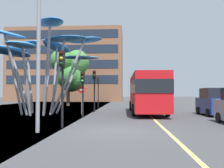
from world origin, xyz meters
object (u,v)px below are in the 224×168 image
object	(u,v)px
leaf_sculpture	(41,47)
no_entry_sign	(82,96)
traffic_light_kerb_near	(62,72)
traffic_light_kerb_far	(83,84)
car_parked_far	(214,103)
traffic_light_island_mid	(94,82)
street_lamp	(48,20)
red_bus	(147,91)
traffic_light_opposite	(98,85)

from	to	relation	value
leaf_sculpture	no_entry_sign	world-z (taller)	leaf_sculpture
traffic_light_kerb_near	no_entry_sign	distance (m)	8.09
traffic_light_kerb_far	car_parked_far	bearing A→B (deg)	13.29
traffic_light_kerb_far	traffic_light_island_mid	distance (m)	5.20
traffic_light_kerb_near	traffic_light_island_mid	size ratio (longest dim) A/B	1.01
leaf_sculpture	traffic_light_kerb_near	distance (m)	9.27
leaf_sculpture	traffic_light_island_mid	distance (m)	5.67
traffic_light_kerb_far	street_lamp	distance (m)	7.29
red_bus	traffic_light_opposite	world-z (taller)	traffic_light_opposite
traffic_light_island_mid	car_parked_far	xyz separation A→B (m)	(10.00, -2.78, -1.79)
traffic_light_opposite	car_parked_far	distance (m)	14.63
traffic_light_kerb_far	street_lamp	bearing A→B (deg)	-93.39
traffic_light_opposite	car_parked_far	world-z (taller)	traffic_light_opposite
leaf_sculpture	no_entry_sign	bearing A→B (deg)	0.94
car_parked_far	street_lamp	world-z (taller)	street_lamp
traffic_light_kerb_far	car_parked_far	xyz separation A→B (m)	(10.17, 2.40, -1.39)
leaf_sculpture	traffic_light_kerb_far	world-z (taller)	leaf_sculpture
traffic_light_opposite	car_parked_far	size ratio (longest dim) A/B	0.96
traffic_light_kerb_far	traffic_light_island_mid	xyz separation A→B (m)	(0.17, 5.18, 0.40)
traffic_light_kerb_far	traffic_light_island_mid	size ratio (longest dim) A/B	0.85
red_bus	car_parked_far	bearing A→B (deg)	-17.29
traffic_light_island_mid	no_entry_sign	distance (m)	2.90
red_bus	car_parked_far	size ratio (longest dim) A/B	2.56
red_bus	no_entry_sign	world-z (taller)	red_bus
car_parked_far	street_lamp	bearing A→B (deg)	-139.04
red_bus	traffic_light_opposite	xyz separation A→B (m)	(-5.24, 8.43, 0.87)
traffic_light_kerb_far	traffic_light_island_mid	bearing A→B (deg)	88.11
traffic_light_opposite	street_lamp	size ratio (longest dim) A/B	0.49
traffic_light_kerb_far	street_lamp	world-z (taller)	street_lamp
traffic_light_opposite	no_entry_sign	distance (m)	9.88
red_bus	street_lamp	size ratio (longest dim) A/B	1.31
leaf_sculpture	traffic_light_kerb_near	size ratio (longest dim) A/B	2.59
traffic_light_island_mid	traffic_light_opposite	world-z (taller)	traffic_light_opposite
traffic_light_opposite	no_entry_sign	world-z (taller)	traffic_light_opposite
traffic_light_kerb_near	no_entry_sign	size ratio (longest dim) A/B	1.67
traffic_light_kerb_far	car_parked_far	distance (m)	10.54
traffic_light_island_mid	traffic_light_kerb_far	bearing A→B (deg)	-91.89
red_bus	no_entry_sign	bearing A→B (deg)	-165.99
street_lamp	traffic_light_island_mid	bearing A→B (deg)	87.26
no_entry_sign	leaf_sculpture	bearing A→B (deg)	-179.06
red_bus	street_lamp	world-z (taller)	street_lamp
traffic_light_kerb_near	car_parked_far	xyz separation A→B (m)	(10.27, 7.72, -1.81)
car_parked_far	leaf_sculpture	bearing A→B (deg)	179.19
red_bus	traffic_light_island_mid	world-z (taller)	traffic_light_island_mid
leaf_sculpture	street_lamp	size ratio (longest dim) A/B	1.27
leaf_sculpture	street_lamp	world-z (taller)	street_lamp
traffic_light_opposite	street_lamp	world-z (taller)	street_lamp
traffic_light_island_mid	traffic_light_kerb_near	bearing A→B (deg)	-91.51
traffic_light_opposite	leaf_sculpture	bearing A→B (deg)	-110.55
leaf_sculpture	red_bus	bearing A→B (deg)	9.07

